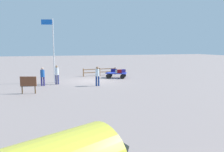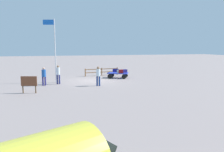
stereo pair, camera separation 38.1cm
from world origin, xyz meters
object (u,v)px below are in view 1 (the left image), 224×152
Objects in this scene: worker_trailing at (57,73)px; suitcase_olive at (119,71)px; worker_lead at (97,75)px; signboard at (28,82)px; suitcase_dark at (118,71)px; flagpole at (52,46)px; luggage_cart at (116,74)px; worker_supervisor at (43,75)px; suitcase_navy at (114,70)px; suitcase_tan at (123,71)px.

suitcase_olive is at bearing -165.10° from worker_trailing.
worker_lead is 1.35× the size of signboard.
suitcase_dark is at bearing -164.14° from worker_trailing.
luggage_cart is at bearing -169.27° from flagpole.
flagpole is at bearing -123.78° from worker_supervisor.
worker_lead is at bearing 162.75° from worker_supervisor.
flagpole is at bearing 6.42° from suitcase_olive.
flagpole is at bearing -38.46° from worker_lead.
worker_supervisor is at bearing 19.58° from luggage_cart.
suitcase_olive is 0.09× the size of flagpole.
worker_trailing is 1.07× the size of worker_supervisor.
suitcase_dark is 0.38× the size of signboard.
signboard reaches higher than luggage_cart.
worker_lead is at bearing 53.76° from luggage_cart.
worker_trailing reaches higher than suitcase_navy.
suitcase_dark is 7.20m from flagpole.
suitcase_olive is (-0.22, 0.48, 0.33)m from luggage_cart.
suitcase_navy is 0.42× the size of worker_supervisor.
worker_trailing is 0.29× the size of flagpole.
suitcase_olive is 1.16× the size of suitcase_dark.
suitcase_navy is 10.61m from signboard.
suitcase_tan is at bearing -162.59° from worker_supervisor.
worker_trailing reaches higher than suitcase_tan.
suitcase_tan is 7.86m from flagpole.
flagpole is at bearing 7.20° from suitcase_dark.
worker_lead is (2.99, 4.08, 0.54)m from luggage_cart.
signboard is (0.96, 2.97, -0.12)m from worker_supervisor.
worker_lead is at bearing 150.50° from worker_trailing.
suitcase_navy is at bearing -121.62° from worker_lead.
luggage_cart is 0.41× the size of flagpole.
worker_lead is at bearing 50.27° from suitcase_dark.
suitcase_tan is (-0.52, -0.39, -0.01)m from suitcase_olive.
worker_trailing is at bearing 105.57° from flagpole.
worker_supervisor is (4.53, -1.41, -0.04)m from worker_lead.
flagpole is at bearing -113.55° from signboard.
worker_lead reaches higher than suitcase_olive.
luggage_cart is 0.62m from suitcase_olive.
worker_trailing is (6.28, 2.97, 0.23)m from suitcase_navy.
flagpole reaches higher than suitcase_navy.
suitcase_olive is at bearing -164.17° from worker_supervisor.
suitcase_olive is 0.34× the size of worker_supervisor.
suitcase_tan is 0.36× the size of worker_trailing.
suitcase_dark is at bearing -163.35° from worker_supervisor.
suitcase_tan is (-0.74, 0.09, 0.31)m from luggage_cart.
worker_supervisor reaches higher than luggage_cart.
suitcase_olive is 0.32× the size of worker_trailing.
luggage_cart is 5.09m from worker_lead.
suitcase_navy reaches higher than suitcase_dark.
worker_supervisor is at bearing -17.25° from worker_lead.
suitcase_olive reaches higher than suitcase_navy.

